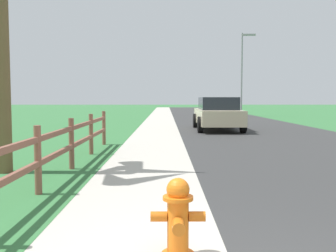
{
  "coord_description": "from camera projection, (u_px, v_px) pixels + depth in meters",
  "views": [
    {
      "loc": [
        -0.61,
        -2.5,
        1.51
      ],
      "look_at": [
        -0.55,
        6.65,
        0.85
      ],
      "focal_mm": 41.55,
      "sensor_mm": 36.0,
      "label": 1
    }
  ],
  "objects": [
    {
      "name": "curb_concrete",
      "position": [
        134.0,
        118.0,
        29.52
      ],
      "size": [
        6.0,
        66.0,
        0.01
      ],
      "primitive_type": "cube",
      "color": "#B8B2A5",
      "rests_on": "ground"
    },
    {
      "name": "grass_verge",
      "position": [
        114.0,
        118.0,
        29.51
      ],
      "size": [
        5.0,
        66.0,
        0.0
      ],
      "primitive_type": "cube",
      "color": "#336F3A",
      "rests_on": "ground"
    },
    {
      "name": "road_asphalt",
      "position": [
        219.0,
        118.0,
        29.56
      ],
      "size": [
        7.0,
        66.0,
        0.01
      ],
      "primitive_type": "cube",
      "color": "#333333",
      "rests_on": "ground"
    },
    {
      "name": "fire_hydrant",
      "position": [
        178.0,
        217.0,
        3.69
      ],
      "size": [
        0.52,
        0.45,
        0.76
      ],
      "color": "orange",
      "rests_on": "ground"
    },
    {
      "name": "street_lamp",
      "position": [
        243.0,
        67.0,
        32.0
      ],
      "size": [
        1.17,
        0.2,
        6.83
      ],
      "color": "gray",
      "rests_on": "ground"
    },
    {
      "name": "ground_plane",
      "position": [
        174.0,
        119.0,
        27.54
      ],
      "size": [
        120.0,
        120.0,
        0.0
      ],
      "primitive_type": "plane",
      "color": "#336F3A"
    },
    {
      "name": "parked_suv_beige",
      "position": [
        217.0,
        113.0,
        18.27
      ],
      "size": [
        2.11,
        4.9,
        1.55
      ],
      "color": "#C6B793",
      "rests_on": "ground"
    },
    {
      "name": "rail_fence",
      "position": [
        57.0,
        146.0,
        7.12
      ],
      "size": [
        0.11,
        10.92,
        1.09
      ],
      "color": "brown",
      "rests_on": "ground"
    }
  ]
}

